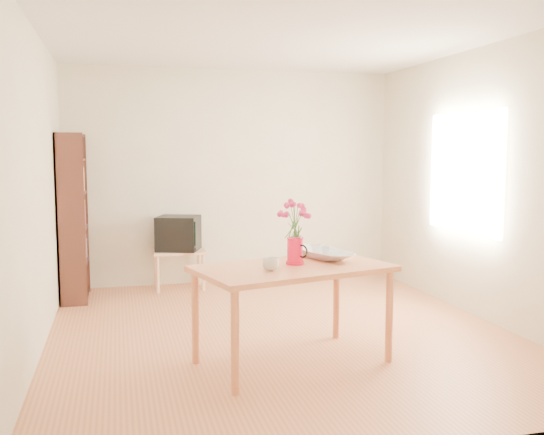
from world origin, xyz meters
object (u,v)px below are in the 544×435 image
object	(u,v)px
bowl	(321,233)
pitcher	(295,252)
table	(293,276)
mug	(271,264)
television	(178,233)

from	to	relation	value
bowl	pitcher	bearing A→B (deg)	-143.79
table	bowl	size ratio (longest dim) A/B	3.63
mug	bowl	distance (m)	0.68
television	mug	bearing A→B (deg)	-62.84
table	television	size ratio (longest dim) A/B	2.75
mug	bowl	size ratio (longest dim) A/B	0.28
pitcher	bowl	world-z (taller)	bowl
mug	bowl	bearing A→B (deg)	177.71
mug	bowl	xyz separation A→B (m)	(0.52, 0.41, 0.16)
pitcher	mug	bearing A→B (deg)	-172.01
table	pitcher	world-z (taller)	pitcher
pitcher	television	bearing A→B (deg)	71.30
bowl	mug	bearing A→B (deg)	-142.17
mug	television	size ratio (longest dim) A/B	0.21
table	bowl	xyz separation A→B (m)	(0.32, 0.27, 0.29)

